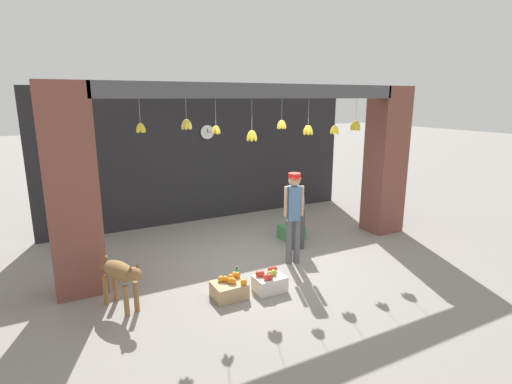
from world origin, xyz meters
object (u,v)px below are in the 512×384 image
object	(u,v)px
shopkeeper	(294,211)
water_bottle	(237,275)
produce_box_green	(291,232)
wall_clock	(207,132)
worker_stooping	(296,211)
fruit_crate_apples	(269,282)
dog	(121,274)
fruit_crate_oranges	(230,288)

from	to	relation	value
shopkeeper	water_bottle	size ratio (longest dim) A/B	5.75
produce_box_green	wall_clock	size ratio (longest dim) A/B	1.36
shopkeeper	wall_clock	distance (m)	3.35
worker_stooping	produce_box_green	size ratio (longest dim) A/B	2.29
worker_stooping	fruit_crate_apples	world-z (taller)	worker_stooping
fruit_crate_apples	water_bottle	distance (m)	0.56
dog	fruit_crate_apples	bearing A→B (deg)	52.52
dog	produce_box_green	size ratio (longest dim) A/B	1.94
fruit_crate_apples	worker_stooping	bearing A→B (deg)	45.73
shopkeeper	dog	bearing A→B (deg)	24.65
dog	wall_clock	world-z (taller)	wall_clock
worker_stooping	fruit_crate_apples	size ratio (longest dim) A/B	2.29
shopkeeper	fruit_crate_apples	size ratio (longest dim) A/B	3.50
dog	fruit_crate_apples	size ratio (longest dim) A/B	1.94
dog	wall_clock	size ratio (longest dim) A/B	2.63
worker_stooping	fruit_crate_oranges	bearing A→B (deg)	-128.11
produce_box_green	water_bottle	bearing A→B (deg)	-144.55
dog	worker_stooping	size ratio (longest dim) A/B	0.85
fruit_crate_oranges	produce_box_green	world-z (taller)	fruit_crate_oranges
fruit_crate_oranges	wall_clock	size ratio (longest dim) A/B	1.38
water_bottle	dog	bearing A→B (deg)	179.01
worker_stooping	fruit_crate_oranges	size ratio (longest dim) A/B	2.25
water_bottle	wall_clock	world-z (taller)	wall_clock
fruit_crate_apples	produce_box_green	size ratio (longest dim) A/B	1.00
produce_box_green	water_bottle	xyz separation A→B (m)	(-1.86, -1.33, -0.01)
fruit_crate_oranges	wall_clock	world-z (taller)	wall_clock
shopkeeper	produce_box_green	size ratio (longest dim) A/B	3.50
fruit_crate_oranges	produce_box_green	size ratio (longest dim) A/B	1.02
shopkeeper	wall_clock	size ratio (longest dim) A/B	4.75
fruit_crate_apples	wall_clock	distance (m)	4.35
dog	worker_stooping	distance (m)	3.59
fruit_crate_apples	wall_clock	bearing A→B (deg)	81.81
shopkeeper	fruit_crate_apples	world-z (taller)	shopkeeper
shopkeeper	produce_box_green	world-z (taller)	shopkeeper
water_bottle	fruit_crate_apples	bearing A→B (deg)	-54.90
dog	shopkeeper	xyz separation A→B (m)	(2.93, 0.23, 0.43)
shopkeeper	worker_stooping	distance (m)	0.93
fruit_crate_oranges	fruit_crate_apples	xyz separation A→B (m)	(0.60, -0.11, 0.01)
worker_stooping	water_bottle	distance (m)	2.08
dog	water_bottle	bearing A→B (deg)	64.98
dog	fruit_crate_oranges	bearing A→B (deg)	51.09
dog	produce_box_green	distance (m)	3.83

